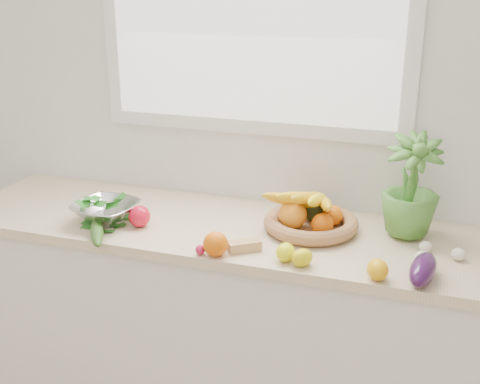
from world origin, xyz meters
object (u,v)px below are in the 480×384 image
(potted_herb, at_px, (411,185))
(fruit_basket, at_px, (310,217))
(apple, at_px, (139,216))
(cucumber, at_px, (97,232))
(colander_with_spinach, at_px, (106,207))
(eggplant, at_px, (423,269))

(potted_herb, height_order, fruit_basket, potted_herb)
(apple, xyz_separation_m, cucumber, (-0.10, -0.14, -0.02))
(potted_herb, bearing_deg, cucumber, -161.00)
(apple, height_order, colander_with_spinach, colander_with_spinach)
(colander_with_spinach, bearing_deg, cucumber, -73.11)
(apple, height_order, potted_herb, potted_herb)
(cucumber, height_order, fruit_basket, fruit_basket)
(eggplant, distance_m, potted_herb, 0.39)
(fruit_basket, bearing_deg, apple, -164.70)
(cucumber, relative_size, colander_with_spinach, 0.95)
(potted_herb, xyz_separation_m, fruit_basket, (-0.36, -0.06, -0.15))
(eggplant, bearing_deg, fruit_basket, 146.17)
(apple, relative_size, fruit_basket, 0.18)
(cucumber, height_order, colander_with_spinach, colander_with_spinach)
(eggplant, xyz_separation_m, potted_herb, (-0.07, 0.34, 0.16))
(colander_with_spinach, bearing_deg, eggplant, -5.26)
(apple, relative_size, colander_with_spinach, 0.31)
(eggplant, xyz_separation_m, colander_with_spinach, (-1.21, 0.11, 0.02))
(apple, bearing_deg, cucumber, -125.28)
(eggplant, bearing_deg, colander_with_spinach, 174.74)
(cucumber, xyz_separation_m, colander_with_spinach, (-0.04, 0.14, 0.04))
(eggplant, distance_m, fruit_basket, 0.52)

